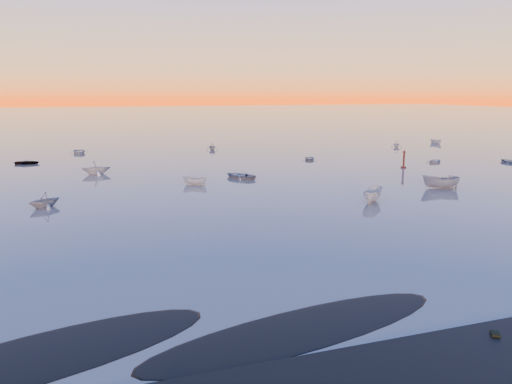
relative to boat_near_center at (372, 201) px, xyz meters
name	(u,v)px	position (x,y,z in m)	size (l,w,h in m)	color
ground	(159,141)	(-12.10, 76.00, 0.00)	(600.00, 600.00, 0.00)	#6C625A
mud_lobes	(426,312)	(-12.10, -25.00, 0.01)	(140.00, 6.00, 0.07)	black
moored_fleet	(202,169)	(-12.10, 29.00, 0.00)	(124.00, 58.00, 1.20)	silver
boat_near_center	(372,201)	(0.00, 0.00, 0.00)	(4.24, 1.80, 1.47)	silver
channel_marker	(404,160)	(17.74, 19.71, 1.15)	(0.82, 0.82, 2.91)	#40120D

